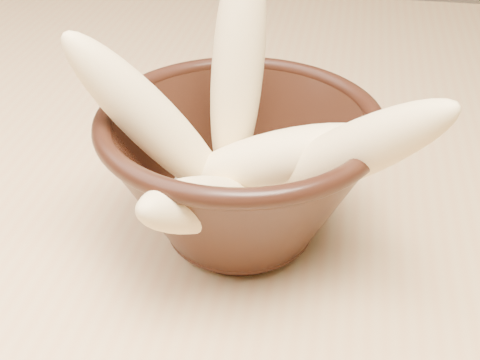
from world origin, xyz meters
name	(u,v)px	position (x,y,z in m)	size (l,w,h in m)	color
table	(448,226)	(0.00, 0.00, 0.67)	(1.20, 0.80, 0.75)	tan
bowl	(240,169)	(-0.17, -0.15, 0.81)	(0.18, 0.18, 0.10)	black
milk_puddle	(240,200)	(-0.17, -0.15, 0.78)	(0.10, 0.10, 0.01)	beige
banana_upright	(238,66)	(-0.17, -0.12, 0.87)	(0.03, 0.03, 0.16)	#F5D390
banana_left	(152,121)	(-0.22, -0.16, 0.85)	(0.03, 0.03, 0.15)	#F5D390
banana_right	(346,154)	(-0.10, -0.17, 0.84)	(0.03, 0.03, 0.16)	#F5D390
banana_across	(279,157)	(-0.14, -0.15, 0.82)	(0.03, 0.03, 0.12)	#F5D390
banana_front	(201,204)	(-0.18, -0.20, 0.81)	(0.03, 0.03, 0.12)	#F5D390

